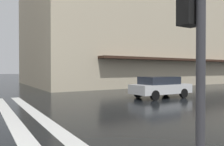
% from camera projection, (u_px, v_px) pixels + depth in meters
% --- Properties ---
extents(haussmann_block_corner, '(18.06, 28.39, 21.37)m').
position_uv_depth(haussmann_block_corner, '(132.00, 11.00, 32.49)').
color(haussmann_block_corner, beige).
rests_on(haussmann_block_corner, ground_plane).
extents(traffic_signal_post, '(0.44, 0.30, 3.15)m').
position_uv_depth(traffic_signal_post, '(193.00, 27.00, 3.01)').
color(traffic_signal_post, '#333338').
rests_on(traffic_signal_post, sidewalk_pavement).
extents(car_white, '(1.85, 4.10, 1.41)m').
position_uv_depth(car_white, '(160.00, 86.00, 14.84)').
color(car_white, silver).
rests_on(car_white, ground_plane).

